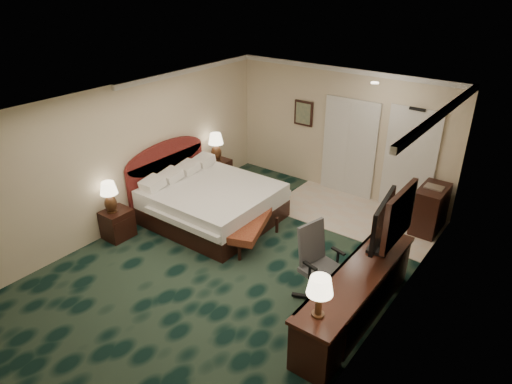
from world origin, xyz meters
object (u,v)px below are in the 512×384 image
Objects in this scene: lamp_near at (110,197)px; desk_chair at (324,268)px; bed_bench at (251,231)px; minibar at (430,209)px; desk at (356,297)px; tv at (382,225)px; nightstand_far at (216,174)px; lamp_far at (216,147)px; bed at (213,204)px; nightstand_near at (118,224)px.

desk_chair reaches higher than lamp_near.
minibar reaches higher than bed_bench.
desk is (2.38, -0.73, 0.17)m from bed_bench.
desk is 1.09m from tv.
minibar is (2.41, 2.34, 0.21)m from bed_bench.
lamp_far is (-0.01, 0.05, 0.62)m from nightstand_far.
nightstand_far is 4.68m from tv.
bed_bench is at bearing 171.79° from tv.
lamp_far reaches higher than bed.
lamp_near reaches higher than nightstand_near.
bed_bench is 1.51× the size of minibar.
bed is at bearing -51.99° from lamp_far.
bed_bench is (2.10, 1.36, -0.61)m from lamp_near.
nightstand_far is at bearing -73.82° from lamp_far.
bed is 1.12m from bed_bench.
tv is 1.04m from desk_chair.
desk is at bearing 7.38° from nightstand_near.
bed is at bearing 57.14° from nightstand_near.
tv is at bearing -91.45° from minibar.
lamp_far is at bearing 165.75° from desk_chair.
lamp_near is 0.48× the size of desk_chair.
tv is at bearing -3.41° from bed.
nightstand_near reaches higher than bed_bench.
nightstand_far is (-0.94, 1.18, -0.04)m from bed.
desk is (4.43, -2.17, -0.55)m from lamp_far.
nightstand_far is at bearing 166.24° from desk_chair.
nightstand_far reaches higher than bed_bench.
bed is 1.93m from lamp_near.
desk_chair is at bearing -40.17° from bed_bench.
desk reaches higher than bed_bench.
nightstand_near is 4.70m from tv.
lamp_near reaches higher than nightstand_far.
minibar is (4.48, 3.65, 0.17)m from nightstand_near.
lamp_near is 0.56× the size of tv.
lamp_near is at bearing -140.57° from minibar.
tv is (4.39, -1.38, 0.87)m from nightstand_far.
desk is 3.08m from minibar.
nightstand_near is 3.97m from desk_chair.
lamp_far is at bearing -168.51° from minibar.
nightstand_far is 2.46m from bed_bench.
nightstand_far is (0.04, 2.69, 0.04)m from nightstand_near.
lamp_far reaches higher than bed_bench.
minibar is (4.46, 0.91, -0.50)m from lamp_far.
lamp_far reaches higher than lamp_near.
nightstand_near is 2.83m from lamp_far.
lamp_near reaches higher than desk.
minibar reaches higher than bed.
tv reaches higher than nightstand_far.
bed is 2.14× the size of tv.
bed is 3.55m from tv.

